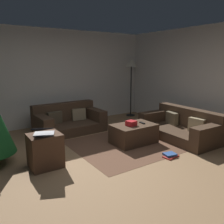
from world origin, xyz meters
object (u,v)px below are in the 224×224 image
(gift_box, at_px, (131,123))
(tv_remote, at_px, (142,123))
(ottoman, at_px, (134,134))
(couch_left, at_px, (68,121))
(couch_right, at_px, (182,127))
(laptop, at_px, (44,132))
(side_table, at_px, (45,151))
(corner_lamp, at_px, (131,67))
(book_stack, at_px, (170,155))

(gift_box, bearing_deg, tv_remote, 1.88)
(ottoman, distance_m, tv_remote, 0.31)
(couch_left, bearing_deg, couch_right, 134.46)
(couch_left, height_order, gift_box, couch_left)
(laptop, bearing_deg, couch_right, -3.37)
(couch_right, relative_size, laptop, 3.80)
(side_table, bearing_deg, corner_lamp, 31.47)
(laptop, xyz_separation_m, book_stack, (2.09, -0.84, -0.60))
(laptop, bearing_deg, corner_lamp, 31.91)
(tv_remote, bearing_deg, corner_lamp, 62.94)
(ottoman, bearing_deg, gift_box, -159.90)
(couch_right, xyz_separation_m, gift_box, (-1.28, 0.29, 0.22))
(side_table, bearing_deg, ottoman, 2.54)
(gift_box, bearing_deg, couch_left, 113.66)
(couch_left, distance_m, gift_box, 1.82)
(gift_box, bearing_deg, ottoman, 20.10)
(laptop, height_order, corner_lamp, corner_lamp)
(ottoman, xyz_separation_m, laptop, (-2.00, -0.14, 0.43))
(ottoman, height_order, tv_remote, tv_remote)
(gift_box, xyz_separation_m, book_stack, (0.19, -0.94, -0.44))
(gift_box, bearing_deg, corner_lamp, 51.84)
(couch_right, relative_size, gift_box, 10.02)
(side_table, distance_m, book_stack, 2.27)
(side_table, bearing_deg, book_stack, -23.38)
(ottoman, bearing_deg, corner_lamp, 53.11)
(ottoman, xyz_separation_m, corner_lamp, (1.56, 2.07, 1.35))
(couch_right, relative_size, ottoman, 2.00)
(couch_left, xyz_separation_m, book_stack, (0.92, -2.60, -0.23))
(gift_box, height_order, corner_lamp, corner_lamp)
(ottoman, bearing_deg, couch_right, -15.49)
(ottoman, bearing_deg, laptop, -176.02)
(gift_box, relative_size, laptop, 0.38)
(gift_box, xyz_separation_m, corner_lamp, (1.66, 2.11, 1.09))
(couch_right, distance_m, book_stack, 1.29)
(laptop, xyz_separation_m, corner_lamp, (3.56, 2.21, 0.92))
(tv_remote, xyz_separation_m, side_table, (-2.19, -0.06, -0.14))
(couch_left, height_order, couch_right, couch_left)
(couch_right, xyz_separation_m, laptop, (-3.18, 0.19, 0.38))
(book_stack, bearing_deg, laptop, 158.05)
(side_table, bearing_deg, tv_remote, 1.58)
(couch_left, relative_size, book_stack, 5.30)
(tv_remote, relative_size, side_table, 0.28)
(book_stack, bearing_deg, ottoman, 95.23)
(couch_left, relative_size, couch_right, 0.90)
(side_table, xyz_separation_m, laptop, (-0.02, -0.05, 0.35))
(tv_remote, relative_size, laptop, 0.33)
(ottoman, bearing_deg, side_table, -177.46)
(tv_remote, bearing_deg, couch_right, -11.71)
(laptop, relative_size, corner_lamp, 0.27)
(gift_box, bearing_deg, couch_right, -12.71)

